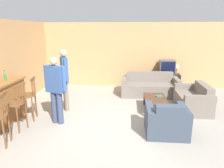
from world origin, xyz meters
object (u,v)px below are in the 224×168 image
object	(u,v)px
tv_unit	(166,82)
tv	(167,67)
bar_chair_far	(28,98)
book_on_table	(159,96)
couch_far	(150,87)
bar_chair_mid	(16,106)
person_by_window	(65,76)
loveseat_right	(193,100)
table_lamp	(177,66)
coffee_table	(155,100)
person_by_counter	(56,87)
bottle	(5,76)
armchair_near	(166,122)

from	to	relation	value
tv_unit	tv	xyz separation A→B (m)	(0.00, -0.00, 0.59)
bar_chair_far	book_on_table	xyz separation A→B (m)	(3.51, 1.03, -0.20)
tv_unit	couch_far	bearing A→B (deg)	-131.72
tv	book_on_table	distance (m)	2.25
bar_chair_mid	bar_chair_far	distance (m)	0.57
tv_unit	person_by_window	xyz separation A→B (m)	(-3.32, -2.43, 0.71)
loveseat_right	table_lamp	size ratio (longest dim) A/B	3.05
coffee_table	bar_chair_mid	bearing A→B (deg)	-157.12
coffee_table	person_by_counter	size ratio (longest dim) A/B	0.62
bottle	person_by_window	bearing A→B (deg)	28.95
couch_far	tv	xyz separation A→B (m)	(0.72, 0.81, 0.61)
couch_far	loveseat_right	world-z (taller)	couch_far
tv	table_lamp	distance (m)	0.37
table_lamp	person_by_window	xyz separation A→B (m)	(-3.68, -2.43, 0.07)
tv	bar_chair_mid	bearing A→B (deg)	-137.72
person_by_counter	bottle	bearing A→B (deg)	174.53
tv_unit	person_by_counter	xyz separation A→B (m)	(-3.28, -3.29, 0.64)
loveseat_right	armchair_near	bearing A→B (deg)	-124.67
loveseat_right	tv_unit	world-z (taller)	loveseat_right
armchair_near	person_by_window	bearing A→B (deg)	156.04
couch_far	book_on_table	xyz separation A→B (m)	(0.15, -1.30, 0.10)
armchair_near	book_on_table	bearing A→B (deg)	88.24
armchair_near	person_by_counter	xyz separation A→B (m)	(-2.65, 0.34, 0.65)
person_by_counter	armchair_near	bearing A→B (deg)	-7.33
bar_chair_far	book_on_table	distance (m)	3.66
table_lamp	tv	bearing A→B (deg)	-179.52
tv_unit	bottle	xyz separation A→B (m)	(-4.63, -3.16, 0.86)
armchair_near	tv_unit	size ratio (longest dim) A/B	0.90
loveseat_right	tv	xyz separation A→B (m)	(-0.44, 2.09, 0.61)
armchair_near	table_lamp	world-z (taller)	table_lamp
tv	book_on_table	xyz separation A→B (m)	(-0.58, -2.11, -0.50)
tv	table_lamp	size ratio (longest dim) A/B	1.32
bar_chair_mid	coffee_table	distance (m)	3.68
book_on_table	bar_chair_far	bearing A→B (deg)	-163.65
loveseat_right	tv	bearing A→B (deg)	101.91
tv_unit	bar_chair_far	bearing A→B (deg)	-142.41
tv_unit	book_on_table	size ratio (longest dim) A/B	4.30
loveseat_right	person_by_counter	xyz separation A→B (m)	(-3.72, -1.20, 0.65)
couch_far	bottle	xyz separation A→B (m)	(-3.91, -2.35, 0.88)
armchair_near	table_lamp	bearing A→B (deg)	74.77
coffee_table	tv	bearing A→B (deg)	72.92
table_lamp	coffee_table	bearing A→B (deg)	-114.96
tv	person_by_window	distance (m)	4.11
bar_chair_mid	book_on_table	distance (m)	3.86
book_on_table	table_lamp	bearing A→B (deg)	66.01
tv	person_by_counter	distance (m)	4.64
table_lamp	couch_far	bearing A→B (deg)	-143.26
loveseat_right	person_by_window	world-z (taller)	person_by_window
bar_chair_mid	person_by_counter	size ratio (longest dim) A/B	0.67
bar_chair_far	couch_far	world-z (taller)	bar_chair_far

